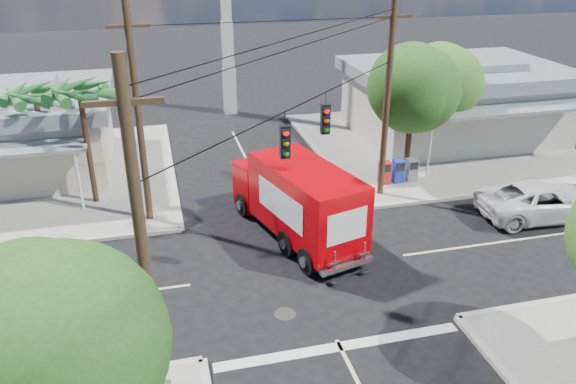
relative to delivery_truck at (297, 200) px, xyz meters
name	(u,v)px	position (x,y,z in m)	size (l,w,h in m)	color
ground	(301,270)	(-0.47, -2.41, -1.61)	(120.00, 120.00, 0.00)	black
sidewalk_ne	(434,143)	(10.41, 8.47, -1.54)	(14.12, 14.12, 0.14)	gray
sidewalk_nw	(29,180)	(-11.35, 8.47, -1.54)	(14.12, 14.12, 0.14)	gray
road_markings	(313,292)	(-0.47, -3.89, -1.61)	(32.00, 32.00, 0.01)	beige
building_ne	(454,99)	(12.03, 9.55, 0.71)	(11.80, 10.20, 4.50)	beige
building_nw	(1,130)	(-12.47, 10.05, 0.61)	(10.80, 10.20, 4.30)	beige
radio_tower	(227,27)	(0.03, 17.59, 4.03)	(0.80, 0.80, 17.00)	silver
tree_sw_front	(46,337)	(-7.46, -9.96, 2.72)	(3.88, 3.78, 6.03)	#422D1C
tree_ne_front	(414,84)	(6.74, 4.34, 3.15)	(4.21, 4.14, 6.66)	#422D1C
tree_ne_back	(441,82)	(9.34, 6.54, 2.57)	(3.77, 3.66, 5.82)	#422D1C
palm_nw_front	(80,94)	(-7.97, 5.09, 3.43)	(3.01, 3.08, 5.59)	#422D1C
palm_nw_back	(35,96)	(-9.97, 6.59, 3.06)	(3.01, 3.08, 5.19)	#422D1C
utility_poles	(246,137)	(-2.06, -0.81, 3.06)	(12.00, 10.68, 9.00)	#473321
vending_boxes	(398,171)	(6.03, 3.79, -0.92)	(1.90, 0.50, 1.10)	red
delivery_truck	(297,200)	(0.00, 0.00, 0.00)	(4.07, 7.63, 3.17)	black
parked_car	(542,201)	(10.55, -0.87, -0.85)	(2.53, 5.48, 1.52)	silver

